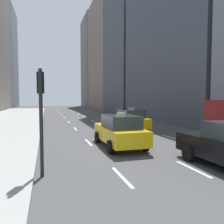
# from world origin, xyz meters

# --- Properties ---
(sidewalk_left) EXTENTS (8.00, 66.00, 0.15)m
(sidewalk_left) POSITION_xyz_m (-7.00, 27.00, 0.07)
(sidewalk_left) COLOR #9E9E99
(sidewalk_left) RESTS_ON ground
(lane_markings) EXTENTS (5.72, 56.00, 0.01)m
(lane_markings) POSITION_xyz_m (2.60, 23.00, 0.01)
(lane_markings) COLOR white
(lane_markings) RESTS_ON ground
(building_row_right) EXTENTS (6.00, 78.26, 35.20)m
(building_row_right) POSITION_xyz_m (12.00, 41.59, 13.02)
(building_row_right) COLOR gray
(building_row_right) RESTS_ON ground
(taxi_lead) EXTENTS (2.02, 4.40, 1.87)m
(taxi_lead) POSITION_xyz_m (1.20, 12.33, 0.88)
(taxi_lead) COLOR yellow
(taxi_lead) RESTS_ON ground
(taxi_second) EXTENTS (2.02, 4.40, 1.87)m
(taxi_second) POSITION_xyz_m (4.00, 17.87, 0.88)
(taxi_second) COLOR yellow
(taxi_second) RESTS_ON ground
(traffic_light_pole) EXTENTS (0.24, 0.42, 3.60)m
(traffic_light_pole) POSITION_xyz_m (-2.75, 8.89, 2.41)
(traffic_light_pole) COLOR black
(traffic_light_pole) RESTS_ON ground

